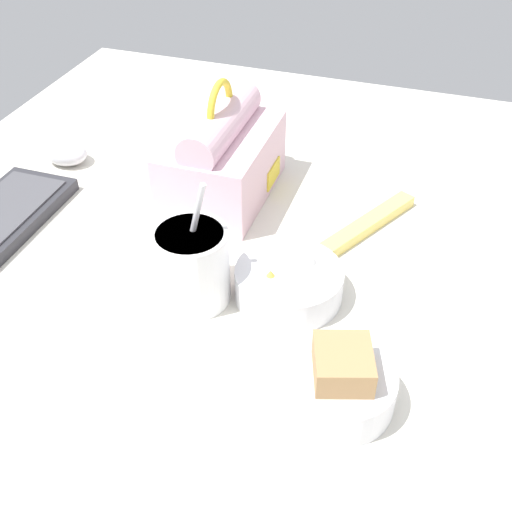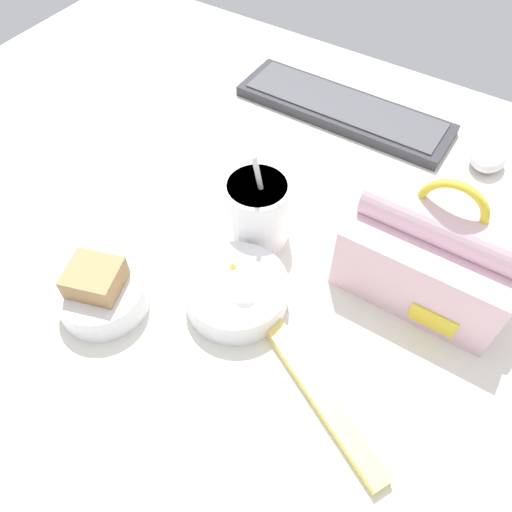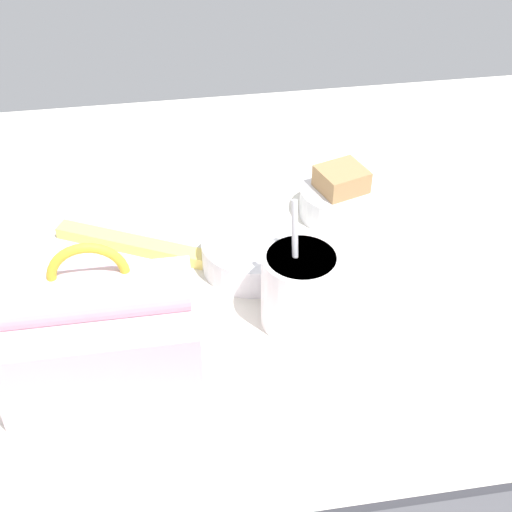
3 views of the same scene
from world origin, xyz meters
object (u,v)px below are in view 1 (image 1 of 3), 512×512
lunch_bag (222,157)px  chopstick_case (360,230)px  bento_bowl_snacks (288,282)px  bento_bowl_sandwich (340,384)px  soup_cup (192,265)px  computer_mouse (66,153)px

lunch_bag → chopstick_case: size_ratio=0.98×
bento_bowl_snacks → chopstick_case: bearing=-21.0°
bento_bowl_snacks → bento_bowl_sandwich: bearing=-145.8°
lunch_bag → soup_cup: bearing=-168.2°
bento_bowl_sandwich → soup_cup: bearing=63.5°
bento_bowl_sandwich → chopstick_case: bearing=7.1°
computer_mouse → chopstick_case: 48.60cm
bento_bowl_sandwich → bento_bowl_snacks: bento_bowl_sandwich is taller
bento_bowl_snacks → soup_cup: bearing=109.3°
soup_cup → chopstick_case: 25.59cm
bento_bowl_sandwich → bento_bowl_snacks: bearing=34.2°
lunch_bag → chopstick_case: lunch_bag is taller
lunch_bag → computer_mouse: size_ratio=2.89×
lunch_bag → computer_mouse: bearing=88.8°
bento_bowl_sandwich → bento_bowl_snacks: 16.83cm
bento_bowl_sandwich → computer_mouse: (33.16, 52.06, -0.96)cm
computer_mouse → chopstick_case: (-4.12, -48.42, -1.00)cm
soup_cup → chopstick_case: (18.95, -16.64, -4.31)cm
soup_cup → computer_mouse: bearing=54.0°
soup_cup → bento_bowl_sandwich: (-10.10, -20.29, -2.35)cm
soup_cup → bento_bowl_sandwich: 22.78cm
bento_bowl_snacks → computer_mouse: size_ratio=1.86×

